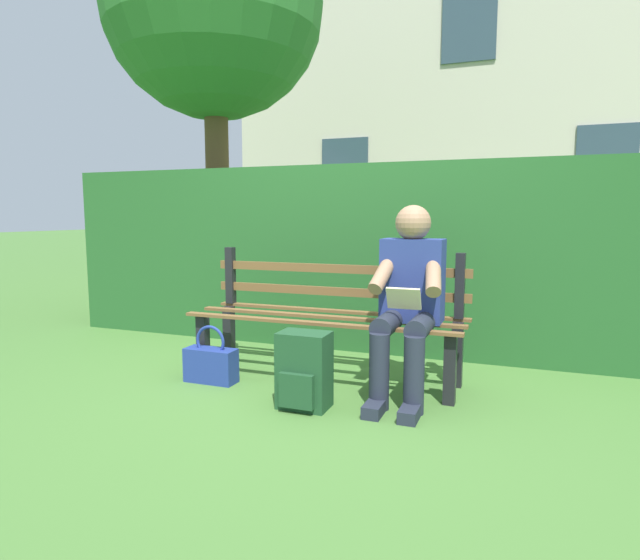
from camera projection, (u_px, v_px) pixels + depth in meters
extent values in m
plane|color=#477533|center=(325.00, 380.00, 3.62)|extent=(60.00, 60.00, 0.00)
cube|color=black|center=(450.00, 369.00, 3.13)|extent=(0.07, 0.07, 0.43)
cube|color=black|center=(203.00, 344.00, 3.73)|extent=(0.07, 0.07, 0.43)
cube|color=black|center=(457.00, 355.00, 3.46)|extent=(0.07, 0.07, 0.43)
cube|color=black|center=(229.00, 334.00, 4.06)|extent=(0.07, 0.07, 0.43)
cube|color=brown|center=(336.00, 311.00, 3.78)|extent=(1.86, 0.06, 0.02)
cube|color=brown|center=(325.00, 317.00, 3.57)|extent=(1.86, 0.06, 0.02)
cube|color=brown|center=(313.00, 323.00, 3.36)|extent=(1.86, 0.06, 0.02)
cube|color=black|center=(460.00, 286.00, 3.44)|extent=(0.06, 0.06, 0.43)
cube|color=black|center=(231.00, 275.00, 4.04)|extent=(0.06, 0.06, 0.43)
cube|color=brown|center=(336.00, 292.00, 3.75)|extent=(1.86, 0.02, 0.06)
cube|color=brown|center=(336.00, 269.00, 3.73)|extent=(1.86, 0.02, 0.06)
cube|color=navy|center=(413.00, 280.00, 3.35)|extent=(0.38, 0.22, 0.52)
sphere|color=#A57A5B|center=(413.00, 223.00, 3.29)|extent=(0.22, 0.22, 0.22)
cylinder|color=#232838|center=(422.00, 325.00, 3.15)|extent=(0.13, 0.42, 0.13)
cylinder|color=#232838|center=(388.00, 323.00, 3.22)|extent=(0.13, 0.42, 0.13)
cylinder|color=#232838|center=(414.00, 375.00, 2.99)|extent=(0.12, 0.12, 0.45)
cylinder|color=#232838|center=(379.00, 371.00, 3.06)|extent=(0.12, 0.12, 0.45)
cube|color=#232838|center=(410.00, 412.00, 2.93)|extent=(0.10, 0.24, 0.07)
cube|color=#232838|center=(375.00, 408.00, 3.01)|extent=(0.10, 0.24, 0.07)
cylinder|color=#A57A5B|center=(433.00, 274.00, 3.16)|extent=(0.14, 0.32, 0.26)
cylinder|color=#A57A5B|center=(384.00, 272.00, 3.27)|extent=(0.14, 0.32, 0.26)
cube|color=beige|center=(404.00, 299.00, 3.12)|extent=(0.20, 0.07, 0.13)
cube|color=#265B28|center=(420.00, 258.00, 4.43)|extent=(6.44, 0.70, 1.52)
sphere|color=#265B28|center=(251.00, 204.00, 5.01)|extent=(0.56, 0.56, 0.56)
cylinder|color=brown|center=(218.00, 189.00, 6.57)|extent=(0.29, 0.29, 2.85)
sphere|color=#2D702D|center=(214.00, 6.00, 6.31)|extent=(2.61, 2.61, 2.61)
sphere|color=#2D702D|center=(187.00, 45.00, 6.94)|extent=(1.56, 1.56, 1.56)
cube|color=beige|center=(475.00, 95.00, 10.50)|extent=(8.78, 3.00, 6.93)
cube|color=#334756|center=(606.00, 163.00, 8.50)|extent=(0.90, 0.04, 1.20)
cube|color=#334756|center=(345.00, 171.00, 10.05)|extent=(0.90, 0.04, 1.20)
cube|color=#334756|center=(469.00, 25.00, 8.99)|extent=(0.90, 0.04, 1.20)
cube|color=#1E4728|center=(304.00, 370.00, 3.08)|extent=(0.29, 0.20, 0.44)
cube|color=#1E4728|center=(296.00, 391.00, 2.99)|extent=(0.20, 0.04, 0.20)
cylinder|color=#1E4728|center=(325.00, 363.00, 3.16)|extent=(0.04, 0.04, 0.27)
cylinder|color=#1E4728|center=(298.00, 360.00, 3.22)|extent=(0.04, 0.04, 0.27)
cube|color=navy|center=(211.00, 365.00, 3.57)|extent=(0.35, 0.14, 0.23)
torus|color=navy|center=(210.00, 341.00, 3.55)|extent=(0.22, 0.02, 0.22)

